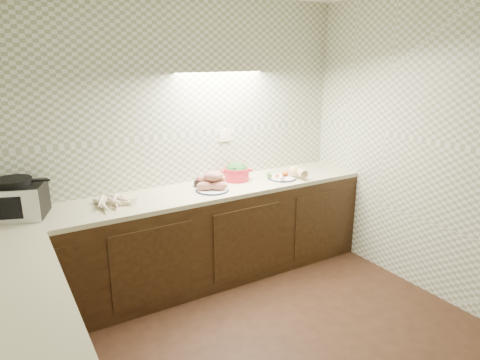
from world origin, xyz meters
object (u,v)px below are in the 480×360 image
toaster_oven (15,199)px  dutch_oven (237,172)px  parsnip_pile (113,204)px  onion_bowl (201,182)px  sweet_potato_plate (212,183)px  veg_plate (288,174)px

toaster_oven → dutch_oven: 1.93m
parsnip_pile → onion_bowl: onion_bowl is taller
parsnip_pile → sweet_potato_plate: bearing=-0.9°
onion_bowl → dutch_oven: (0.39, -0.01, 0.05)m
sweet_potato_plate → onion_bowl: 0.18m
dutch_oven → onion_bowl: bearing=-161.1°
parsnip_pile → onion_bowl: (0.86, 0.16, 0.01)m
toaster_oven → veg_plate: bearing=15.2°
sweet_potato_plate → veg_plate: (0.82, -0.03, -0.03)m
sweet_potato_plate → veg_plate: size_ratio=0.84×
toaster_oven → onion_bowl: (1.54, 0.00, -0.10)m
parsnip_pile → veg_plate: 1.72m
parsnip_pile → sweet_potato_plate: size_ratio=1.20×
dutch_oven → parsnip_pile: bearing=-152.9°
onion_bowl → veg_plate: 0.88m
toaster_oven → dutch_oven: bearing=20.1°
toaster_oven → onion_bowl: 1.55m
toaster_oven → sweet_potato_plate: 1.59m
toaster_oven → veg_plate: size_ratio=1.38×
onion_bowl → dutch_oven: bearing=-1.0°
veg_plate → onion_bowl: bearing=166.1°
toaster_oven → veg_plate: 2.41m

